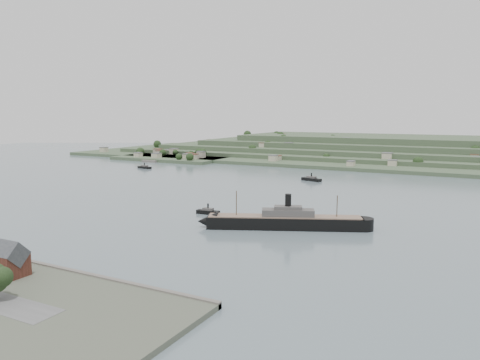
% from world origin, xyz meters
% --- Properties ---
extents(ground, '(1400.00, 1400.00, 0.00)m').
position_xyz_m(ground, '(0.00, 0.00, 0.00)').
color(ground, slate).
rests_on(ground, ground).
extents(gabled_building, '(10.40, 10.18, 14.09)m').
position_xyz_m(gabled_building, '(27.50, -164.00, 8.19)').
color(gabled_building, '#4A261A').
rests_on(gabled_building, ground).
extents(far_peninsula, '(760.00, 309.00, 30.00)m').
position_xyz_m(far_peninsula, '(27.91, 393.10, 11.88)').
color(far_peninsula, '#3F5337').
rests_on(far_peninsula, ground).
extents(steamship, '(91.04, 47.86, 23.20)m').
position_xyz_m(steamship, '(84.43, -40.65, 4.28)').
color(steamship, black).
rests_on(steamship, ground).
extents(tugboat, '(15.36, 5.44, 6.77)m').
position_xyz_m(tugboat, '(29.52, -27.83, 1.65)').
color(tugboat, black).
rests_on(tugboat, ground).
extents(ferry_west, '(18.27, 6.84, 6.69)m').
position_xyz_m(ferry_west, '(-165.13, 145.61, 1.61)').
color(ferry_west, black).
rests_on(ferry_west, ground).
extents(ferry_east, '(20.94, 11.69, 7.57)m').
position_xyz_m(ferry_east, '(37.64, 141.74, 1.82)').
color(ferry_east, black).
rests_on(ferry_east, ground).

